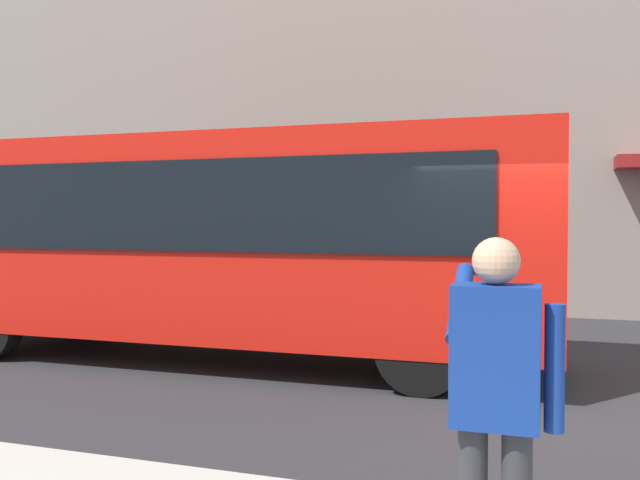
# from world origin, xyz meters

# --- Properties ---
(ground_plane) EXTENTS (60.00, 60.00, 0.00)m
(ground_plane) POSITION_xyz_m (0.00, 0.00, 0.00)
(ground_plane) COLOR #2B2B2D
(building_facade_far) EXTENTS (28.00, 1.55, 12.00)m
(building_facade_far) POSITION_xyz_m (-0.02, -6.80, 5.99)
(building_facade_far) COLOR gray
(building_facade_far) RESTS_ON ground_plane
(red_bus) EXTENTS (9.05, 2.54, 3.08)m
(red_bus) POSITION_xyz_m (4.22, -0.68, 1.68)
(red_bus) COLOR red
(red_bus) RESTS_ON ground_plane
(pedestrian_photographer) EXTENTS (0.53, 0.52, 1.70)m
(pedestrian_photographer) POSITION_xyz_m (0.11, 4.58, 1.14)
(pedestrian_photographer) COLOR #2D2D33
(pedestrian_photographer) RESTS_ON sidewalk_curb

